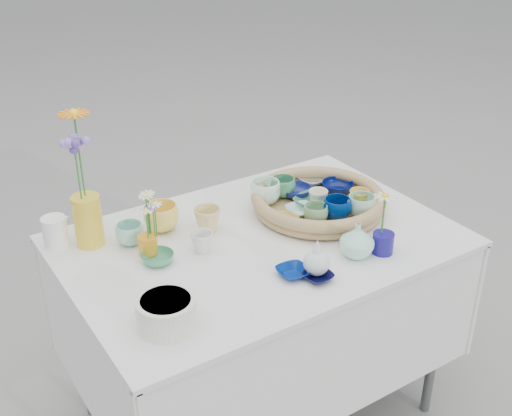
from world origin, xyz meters
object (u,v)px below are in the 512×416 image
wicker_tray (318,201)px  bud_vase_seafoam (357,240)px  display_table (259,410)px  tall_vase_yellow (88,221)px

wicker_tray → bud_vase_seafoam: size_ratio=4.16×
display_table → bud_vase_seafoam: bud_vase_seafoam is taller
tall_vase_yellow → wicker_tray: bearing=-16.2°
bud_vase_seafoam → wicker_tray: bearing=74.8°
display_table → wicker_tray: 0.85m
wicker_tray → bud_vase_seafoam: 0.31m
display_table → tall_vase_yellow: (-0.48, 0.27, 0.85)m
display_table → bud_vase_seafoam: size_ratio=11.07×
bud_vase_seafoam → tall_vase_yellow: bearing=142.2°
bud_vase_seafoam → tall_vase_yellow: tall_vase_yellow is taller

